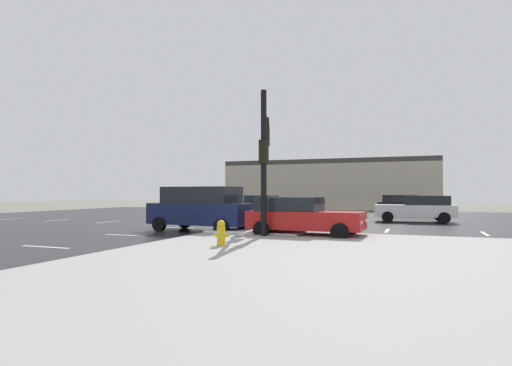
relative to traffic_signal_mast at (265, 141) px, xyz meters
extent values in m
plane|color=slate|center=(-5.13, 3.19, -4.04)|extent=(120.00, 120.00, 0.00)
cube|color=#232326|center=(-5.13, 3.19, -4.03)|extent=(44.00, 44.00, 0.02)
cube|color=#9E9E99|center=(6.87, -8.81, -3.97)|extent=(18.00, 18.00, 0.14)
cube|color=white|center=(-0.13, -0.81, -3.87)|extent=(4.00, 1.60, 0.06)
cube|color=silver|center=(-5.13, -6.81, -4.02)|extent=(2.00, 0.15, 0.01)
cube|color=silver|center=(-5.13, -2.81, -4.02)|extent=(2.00, 0.15, 0.01)
cube|color=silver|center=(-5.13, 1.19, -4.02)|extent=(2.00, 0.15, 0.01)
cube|color=silver|center=(-5.13, 5.19, -4.02)|extent=(2.00, 0.15, 0.01)
cube|color=silver|center=(-5.13, 9.19, -4.02)|extent=(2.00, 0.15, 0.01)
cube|color=silver|center=(-5.13, 13.19, -4.02)|extent=(2.00, 0.15, 0.01)
cube|color=silver|center=(-5.13, 17.19, -4.02)|extent=(2.00, 0.15, 0.01)
cube|color=silver|center=(-5.13, 21.19, -4.02)|extent=(2.00, 0.15, 0.01)
cube|color=silver|center=(-19.13, 3.19, -4.02)|extent=(0.15, 2.00, 0.01)
cube|color=silver|center=(-15.13, 3.19, -4.02)|extent=(0.15, 2.00, 0.01)
cube|color=silver|center=(-11.13, 3.19, -4.02)|extent=(0.15, 2.00, 0.01)
cube|color=silver|center=(-7.13, 3.19, -4.02)|extent=(0.15, 2.00, 0.01)
cube|color=silver|center=(-3.13, 3.19, -4.02)|extent=(0.15, 2.00, 0.01)
cube|color=silver|center=(0.87, 3.19, -4.02)|extent=(0.15, 2.00, 0.01)
cube|color=silver|center=(4.87, 3.19, -4.02)|extent=(0.15, 2.00, 0.01)
cube|color=silver|center=(8.87, 3.19, -4.02)|extent=(0.15, 2.00, 0.01)
cube|color=silver|center=(-1.63, -0.81, -4.02)|extent=(0.45, 7.00, 0.01)
cylinder|color=black|center=(0.70, -2.09, -1.12)|extent=(0.22, 0.22, 5.57)
cylinder|color=black|center=(-0.32, 0.95, 1.27)|extent=(2.16, 6.13, 0.14)
cube|color=black|center=(-0.22, 0.65, 0.64)|extent=(0.43, 0.38, 0.95)
sphere|color=red|center=(-0.27, 0.80, 0.93)|extent=(0.20, 0.20, 0.20)
cube|color=black|center=(-0.67, 2.02, 0.64)|extent=(0.43, 0.38, 0.95)
sphere|color=red|center=(-0.72, 2.17, 0.93)|extent=(0.20, 0.20, 0.20)
cube|color=black|center=(-1.13, 3.39, 0.64)|extent=(0.43, 0.38, 0.95)
sphere|color=red|center=(-1.18, 3.54, 0.93)|extent=(0.20, 0.20, 0.20)
cube|color=black|center=(0.70, -2.09, -0.70)|extent=(0.28, 0.36, 0.90)
cylinder|color=gold|center=(0.45, -5.32, -3.60)|extent=(0.26, 0.26, 0.60)
sphere|color=gold|center=(0.45, -5.32, -3.23)|extent=(0.25, 0.25, 0.25)
cylinder|color=gold|center=(0.27, -5.32, -3.57)|extent=(0.12, 0.11, 0.11)
cylinder|color=gold|center=(0.63, -5.32, -3.57)|extent=(0.12, 0.11, 0.11)
cube|color=#BCB29E|center=(-2.80, 30.35, -1.63)|extent=(22.77, 8.00, 4.83)
cube|color=#3F3D3A|center=(-2.80, 30.35, 1.04)|extent=(22.77, 8.00, 0.50)
cube|color=black|center=(5.71, 16.70, -3.34)|extent=(4.56, 1.95, 0.70)
cube|color=black|center=(5.03, 16.72, -2.72)|extent=(2.53, 1.74, 0.55)
cylinder|color=black|center=(7.27, 17.54, -3.69)|extent=(0.67, 0.24, 0.66)
cylinder|color=black|center=(7.20, 15.74, -3.69)|extent=(0.67, 0.24, 0.66)
cylinder|color=black|center=(4.21, 17.65, -3.69)|extent=(0.67, 0.24, 0.66)
cylinder|color=black|center=(4.14, 15.85, -3.69)|extent=(0.67, 0.24, 0.66)
sphere|color=white|center=(7.92, 17.20, -3.34)|extent=(0.18, 0.18, 0.18)
sphere|color=white|center=(7.88, 16.04, -3.34)|extent=(0.18, 0.18, 0.18)
cube|color=navy|center=(-3.29, 9.27, -3.34)|extent=(2.03, 4.59, 0.70)
cube|color=black|center=(-3.25, 8.60, -2.72)|extent=(1.78, 2.56, 0.55)
cylinder|color=black|center=(-4.26, 10.75, -3.69)|extent=(0.25, 0.67, 0.66)
cylinder|color=black|center=(-2.47, 10.84, -3.69)|extent=(0.25, 0.67, 0.66)
cylinder|color=black|center=(-4.11, 7.70, -3.69)|extent=(0.25, 0.67, 0.66)
cylinder|color=black|center=(-2.31, 7.79, -3.69)|extent=(0.25, 0.67, 0.66)
sphere|color=white|center=(-3.98, 11.44, -3.34)|extent=(0.18, 0.18, 0.18)
sphere|color=white|center=(-2.82, 11.50, -3.34)|extent=(0.18, 0.18, 0.18)
cube|color=#141E47|center=(-3.04, -0.09, -3.22)|extent=(4.96, 2.38, 0.95)
cube|color=black|center=(-3.04, -0.09, -2.37)|extent=(3.51, 2.09, 0.75)
cylinder|color=black|center=(-4.75, -0.92, -3.69)|extent=(0.68, 0.28, 0.66)
cylinder|color=black|center=(-4.57, 1.02, -3.69)|extent=(0.68, 0.28, 0.66)
cylinder|color=black|center=(-1.50, -1.21, -3.69)|extent=(0.68, 0.28, 0.66)
cylinder|color=black|center=(-1.32, 0.73, -3.69)|extent=(0.68, 0.28, 0.66)
sphere|color=white|center=(-5.43, -0.50, -3.22)|extent=(0.18, 0.18, 0.18)
sphere|color=white|center=(-5.32, 0.74, -3.22)|extent=(0.18, 0.18, 0.18)
cube|color=#B21919|center=(2.03, -0.87, -3.34)|extent=(4.56, 1.96, 0.70)
cube|color=black|center=(1.36, -0.84, -2.72)|extent=(2.53, 1.74, 0.55)
cylinder|color=black|center=(3.59, -0.02, -3.69)|extent=(0.67, 0.24, 0.66)
cylinder|color=black|center=(3.53, -1.82, -3.69)|extent=(0.67, 0.24, 0.66)
cylinder|color=black|center=(0.53, 0.09, -3.69)|extent=(0.67, 0.24, 0.66)
cylinder|color=black|center=(0.47, -1.71, -3.69)|extent=(0.67, 0.24, 0.66)
sphere|color=white|center=(4.25, -0.37, -3.34)|extent=(0.18, 0.18, 0.18)
sphere|color=white|center=(4.21, -1.52, -3.34)|extent=(0.18, 0.18, 0.18)
cube|color=white|center=(6.03, 9.61, -3.34)|extent=(4.62, 2.13, 0.70)
cube|color=black|center=(6.71, 9.66, -2.72)|extent=(2.59, 1.83, 0.55)
cylinder|color=black|center=(4.57, 8.60, -3.69)|extent=(0.67, 0.27, 0.66)
cylinder|color=black|center=(4.44, 10.39, -3.69)|extent=(0.67, 0.27, 0.66)
cylinder|color=black|center=(7.63, 8.82, -3.69)|extent=(0.67, 0.27, 0.66)
cylinder|color=black|center=(7.49, 10.62, -3.69)|extent=(0.67, 0.27, 0.66)
sphere|color=white|center=(3.88, 8.87, -3.34)|extent=(0.18, 0.18, 0.18)
sphere|color=white|center=(3.80, 10.02, -3.34)|extent=(0.18, 0.18, 0.18)
camera|label=1|loc=(6.09, -17.11, -2.25)|focal=29.42mm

